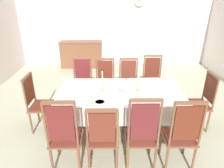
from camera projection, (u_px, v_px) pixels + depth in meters
ground at (119, 119)px, 4.09m from camera, size 6.53×7.17×0.04m
back_wall at (115, 20)px, 6.75m from camera, size 6.53×0.08×3.16m
dining_table at (120, 95)px, 3.54m from camera, size 2.17×1.14×0.77m
tablecloth at (120, 95)px, 3.55m from camera, size 2.19×1.16×0.34m
chair_south_a at (65, 135)px, 2.68m from camera, size 0.44×0.42×1.18m
chair_north_a at (82, 81)px, 4.48m from camera, size 0.44×0.42×1.08m
chair_south_b at (103, 136)px, 2.71m from camera, size 0.44×0.42×1.06m
chair_north_b at (105, 81)px, 4.49m from camera, size 0.44×0.42×1.05m
chair_south_c at (142, 134)px, 2.69m from camera, size 0.44×0.42×1.20m
chair_north_c at (129, 81)px, 4.50m from camera, size 0.44×0.42×1.05m
chair_south_d at (181, 134)px, 2.71m from camera, size 0.44×0.42×1.16m
chair_north_d at (152, 80)px, 4.50m from camera, size 0.44×0.42×1.12m
chair_head_west at (38, 102)px, 3.58m from camera, size 0.42×0.44×1.07m
chair_head_east at (201, 101)px, 3.62m from camera, size 0.42×0.44×1.08m
soup_tureen at (126, 85)px, 3.47m from camera, size 0.30×0.30×0.24m
candlestick_west at (102, 83)px, 3.45m from camera, size 0.07×0.07×0.37m
candlestick_east at (138, 84)px, 3.46m from camera, size 0.07×0.07×0.34m
bowl_near_left at (100, 102)px, 3.09m from camera, size 0.17×0.17×0.04m
bowl_near_right at (168, 102)px, 3.09m from camera, size 0.18×0.18×0.03m
bowl_far_left at (79, 80)px, 3.92m from camera, size 0.14×0.14×0.03m
spoon_primary at (93, 103)px, 3.11m from camera, size 0.03×0.18×0.01m
spoon_secondary at (175, 102)px, 3.12m from camera, size 0.03×0.18×0.01m
sideboard at (81, 54)px, 6.90m from camera, size 1.44×0.48×0.90m
mounted_clock at (139, 1)px, 6.46m from camera, size 0.35×0.06×0.35m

